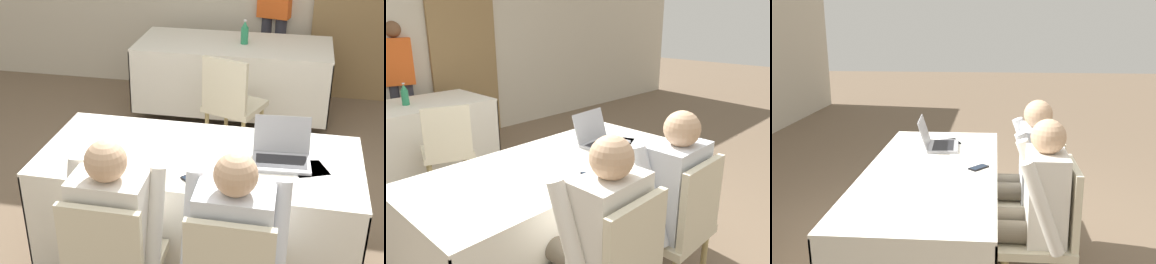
{
  "view_description": "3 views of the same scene",
  "coord_description": "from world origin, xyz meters",
  "views": [
    {
      "loc": [
        0.52,
        -2.71,
        2.25
      ],
      "look_at": [
        0.0,
        -0.21,
        1.0
      ],
      "focal_mm": 50.0,
      "sensor_mm": 36.0,
      "label": 1
    },
    {
      "loc": [
        -1.48,
        -1.66,
        1.65
      ],
      "look_at": [
        0.0,
        -0.21,
        1.0
      ],
      "focal_mm": 35.0,
      "sensor_mm": 36.0,
      "label": 2
    },
    {
      "loc": [
        -2.63,
        -0.41,
        1.69
      ],
      "look_at": [
        0.0,
        -0.21,
        1.0
      ],
      "focal_mm": 40.0,
      "sensor_mm": 36.0,
      "label": 3
    }
  ],
  "objects": [
    {
      "name": "conference_table_near",
      "position": [
        0.0,
        0.0,
        0.58
      ],
      "size": [
        1.88,
        0.86,
        0.75
      ],
      "color": "white",
      "rests_on": "ground_plane"
    },
    {
      "name": "chair_far_spare",
      "position": [
        -0.01,
        1.45,
        0.5
      ],
      "size": [
        0.57,
        0.57,
        0.9
      ],
      "rotation": [
        0.0,
        0.0,
        2.79
      ],
      "color": "tan",
      "rests_on": "ground_plane"
    },
    {
      "name": "ground_plane",
      "position": [
        0.0,
        0.0,
        0.0
      ],
      "size": [
        24.0,
        24.0,
        0.0
      ],
      "primitive_type": "plane",
      "color": "brown"
    },
    {
      "name": "person_white_shirt",
      "position": [
        0.3,
        -0.63,
        0.66
      ],
      "size": [
        0.5,
        0.52,
        1.16
      ],
      "rotation": [
        0.0,
        0.0,
        3.14
      ],
      "color": "#665B4C",
      "rests_on": "ground_plane"
    },
    {
      "name": "cell_phone",
      "position": [
        0.02,
        -0.31,
        0.76
      ],
      "size": [
        0.14,
        0.14,
        0.01
      ],
      "rotation": [
        0.0,
        0.0,
        0.84
      ],
      "color": "black",
      "rests_on": "conference_table_near"
    },
    {
      "name": "conference_table_far",
      "position": [
        -0.11,
        2.3,
        0.58
      ],
      "size": [
        1.88,
        0.86,
        0.75
      ],
      "color": "white",
      "rests_on": "ground_plane"
    },
    {
      "name": "paper_beside_laptop",
      "position": [
        0.67,
        -0.08,
        0.75
      ],
      "size": [
        0.27,
        0.33,
        0.0
      ],
      "rotation": [
        0.0,
        0.0,
        0.22
      ],
      "color": "white",
      "rests_on": "conference_table_near"
    },
    {
      "name": "chair_near_left",
      "position": [
        -0.3,
        -0.73,
        0.5
      ],
      "size": [
        0.44,
        0.44,
        0.9
      ],
      "rotation": [
        0.0,
        0.0,
        3.14
      ],
      "color": "tan",
      "rests_on": "ground_plane"
    },
    {
      "name": "laptop",
      "position": [
        0.47,
        0.02,
        0.8
      ],
      "size": [
        0.35,
        0.31,
        0.23
      ],
      "rotation": [
        0.0,
        0.0,
        0.07
      ],
      "color": "#99999E",
      "rests_on": "conference_table_near"
    },
    {
      "name": "water_bottle",
      "position": [
        -0.01,
        2.3,
        0.86
      ],
      "size": [
        0.07,
        0.07,
        0.23
      ],
      "color": "#288456",
      "rests_on": "conference_table_far"
    },
    {
      "name": "paper_centre_table",
      "position": [
        0.6,
        0.01,
        0.75
      ],
      "size": [
        0.31,
        0.35,
        0.0
      ],
      "rotation": [
        0.0,
        0.0,
        0.4
      ],
      "color": "white",
      "rests_on": "conference_table_near"
    },
    {
      "name": "person_red_shirt",
      "position": [
        0.22,
        3.03,
        0.91
      ],
      "size": [
        0.38,
        0.28,
        1.59
      ],
      "rotation": [
        0.0,
        0.0,
        -0.26
      ],
      "color": "#33333D",
      "rests_on": "ground_plane"
    },
    {
      "name": "person_checkered_shirt",
      "position": [
        -0.3,
        -0.63,
        0.66
      ],
      "size": [
        0.5,
        0.52,
        1.16
      ],
      "rotation": [
        0.0,
        0.0,
        3.14
      ],
      "color": "#665B4C",
      "rests_on": "ground_plane"
    },
    {
      "name": "paper_left_edge",
      "position": [
        -0.26,
        0.07,
        0.75
      ],
      "size": [
        0.26,
        0.33,
        0.0
      ],
      "rotation": [
        0.0,
        0.0,
        0.18
      ],
      "color": "white",
      "rests_on": "conference_table_near"
    }
  ]
}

